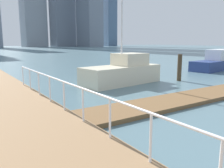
# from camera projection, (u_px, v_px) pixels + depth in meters

# --- Properties ---
(ground_plane) EXTENTS (300.00, 300.00, 0.00)m
(ground_plane) POSITION_uv_depth(u_px,v_px,m) (65.00, 83.00, 16.71)
(ground_plane) COLOR slate
(floating_dock) EXTENTS (14.71, 2.00, 0.18)m
(floating_dock) POSITION_uv_depth(u_px,v_px,m) (197.00, 96.00, 12.11)
(floating_dock) COLOR brown
(floating_dock) RESTS_ON ground_plane
(boardwalk_railing) EXTENTS (0.06, 22.94, 1.08)m
(boardwalk_railing) POSITION_uv_depth(u_px,v_px,m) (181.00, 136.00, 4.13)
(boardwalk_railing) COLOR white
(boardwalk_railing) RESTS_ON boardwalk
(dock_piling_1) EXTENTS (0.32, 0.32, 1.97)m
(dock_piling_1) POSITION_uv_depth(u_px,v_px,m) (179.00, 68.00, 17.32)
(dock_piling_1) COLOR #473826
(dock_piling_1) RESTS_ON ground_plane
(moored_boat_2) EXTENTS (6.04, 2.91, 8.42)m
(moored_boat_2) POSITION_uv_depth(u_px,v_px,m) (123.00, 72.00, 16.23)
(moored_boat_2) COLOR beige
(moored_boat_2) RESTS_ON ground_plane
(moored_boat_3) EXTENTS (7.44, 2.97, 2.06)m
(moored_boat_3) POSITION_uv_depth(u_px,v_px,m) (218.00, 62.00, 24.40)
(moored_boat_3) COLOR navy
(moored_boat_3) RESTS_ON ground_plane
(skyline_tower_6) EXTENTS (7.34, 12.07, 49.96)m
(skyline_tower_6) POSITION_uv_depth(u_px,v_px,m) (109.00, 6.00, 149.33)
(skyline_tower_6) COLOR slate
(skyline_tower_6) RESTS_ON ground_plane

